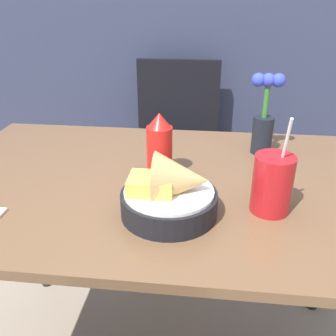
{
  "coord_description": "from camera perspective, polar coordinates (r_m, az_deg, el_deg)",
  "views": [
    {
      "loc": [
        0.11,
        -0.89,
        1.21
      ],
      "look_at": [
        0.02,
        -0.05,
        0.8
      ],
      "focal_mm": 40.0,
      "sensor_mm": 36.0,
      "label": 1
    }
  ],
  "objects": [
    {
      "name": "drink_cup",
      "position": [
        0.88,
        15.58,
        -2.61
      ],
      "size": [
        0.09,
        0.09,
        0.24
      ],
      "color": "red",
      "rests_on": "dining_table"
    },
    {
      "name": "ketchup_bottle",
      "position": [
        1.0,
        -1.3,
        3.31
      ],
      "size": [
        0.07,
        0.07,
        0.18
      ],
      "color": "red",
      "rests_on": "dining_table"
    },
    {
      "name": "dining_table",
      "position": [
        1.07,
        -0.54,
        -6.36
      ],
      "size": [
        1.28,
        0.79,
        0.74
      ],
      "color": "brown",
      "rests_on": "ground_plane"
    },
    {
      "name": "chair_far_window",
      "position": [
        1.84,
        1.27,
        4.25
      ],
      "size": [
        0.4,
        0.4,
        0.91
      ],
      "color": "black",
      "rests_on": "ground_plane"
    },
    {
      "name": "flower_vase",
      "position": [
        1.18,
        14.44,
        7.33
      ],
      "size": [
        0.1,
        0.06,
        0.25
      ],
      "color": "black",
      "rests_on": "dining_table"
    },
    {
      "name": "food_basket",
      "position": [
        0.84,
        0.62,
        -3.87
      ],
      "size": [
        0.22,
        0.22,
        0.15
      ],
      "color": "black",
      "rests_on": "dining_table"
    }
  ]
}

